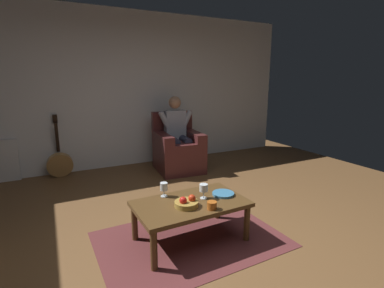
# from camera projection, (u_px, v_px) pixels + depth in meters

# --- Properties ---
(ground_plane) EXTENTS (7.51, 7.51, 0.00)m
(ground_plane) POSITION_uv_depth(u_px,v_px,m) (219.00, 253.00, 2.63)
(ground_plane) COLOR brown
(wall_back) EXTENTS (6.46, 0.06, 2.71)m
(wall_back) POSITION_uv_depth(u_px,v_px,m) (126.00, 90.00, 5.08)
(wall_back) COLOR white
(wall_back) RESTS_ON ground
(rug) EXTENTS (1.80, 1.28, 0.01)m
(rug) POSITION_uv_depth(u_px,v_px,m) (191.00, 239.00, 2.85)
(rug) COLOR #5A2829
(rug) RESTS_ON ground
(armchair) EXTENTS (0.79, 0.87, 0.99)m
(armchair) POSITION_uv_depth(u_px,v_px,m) (178.00, 150.00, 4.97)
(armchair) COLOR #4D2121
(armchair) RESTS_ON ground
(person_seated) EXTENTS (0.62, 0.58, 1.27)m
(person_seated) POSITION_uv_depth(u_px,v_px,m) (177.00, 131.00, 4.91)
(person_seated) COLOR #969CA8
(person_seated) RESTS_ON ground
(coffee_table) EXTENTS (1.08, 0.66, 0.40)m
(coffee_table) POSITION_uv_depth(u_px,v_px,m) (191.00, 207.00, 2.77)
(coffee_table) COLOR #52371C
(coffee_table) RESTS_ON ground
(guitar) EXTENTS (0.40, 0.25, 1.01)m
(guitar) POSITION_uv_depth(u_px,v_px,m) (60.00, 163.00, 4.64)
(guitar) COLOR #AA7C45
(guitar) RESTS_ON ground
(wine_glass_near) EXTENTS (0.08, 0.08, 0.15)m
(wine_glass_near) POSITION_uv_depth(u_px,v_px,m) (164.00, 187.00, 2.87)
(wine_glass_near) COLOR silver
(wine_glass_near) RESTS_ON coffee_table
(wine_glass_far) EXTENTS (0.08, 0.08, 0.15)m
(wine_glass_far) POSITION_uv_depth(u_px,v_px,m) (204.00, 189.00, 2.82)
(wine_glass_far) COLOR silver
(wine_glass_far) RESTS_ON coffee_table
(fruit_bowl) EXTENTS (0.22, 0.22, 0.11)m
(fruit_bowl) POSITION_uv_depth(u_px,v_px,m) (187.00, 203.00, 2.65)
(fruit_bowl) COLOR olive
(fruit_bowl) RESTS_ON coffee_table
(decorative_dish) EXTENTS (0.22, 0.22, 0.02)m
(decorative_dish) POSITION_uv_depth(u_px,v_px,m) (223.00, 194.00, 2.92)
(decorative_dish) COLOR teal
(decorative_dish) RESTS_ON coffee_table
(candle_jar) EXTENTS (0.09, 0.09, 0.07)m
(candle_jar) POSITION_uv_depth(u_px,v_px,m) (212.00, 205.00, 2.60)
(candle_jar) COLOR #AD561B
(candle_jar) RESTS_ON coffee_table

